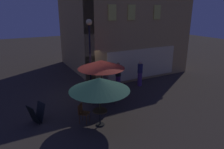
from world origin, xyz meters
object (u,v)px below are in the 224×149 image
Objects in this scene: patron_standing_4 at (118,76)px; cafe_table_1 at (100,115)px; cafe_table_0 at (102,91)px; cafe_chair_0 at (116,93)px; menu_sandwich_board at (37,113)px; cafe_chair_1 at (91,94)px; patron_seated_0 at (113,90)px; cafe_chair_2 at (82,111)px; patron_standing_2 at (140,73)px; patio_umbrella_1 at (99,84)px; street_lamp_near_corner at (90,42)px; patron_seated_1 at (93,91)px; patio_umbrella_0 at (101,64)px; patron_standing_3 at (106,78)px.

cafe_table_1 is at bearing -48.40° from patron_standing_4.
cafe_chair_0 is at bearing -51.13° from cafe_table_0.
menu_sandwich_board reaches higher than cafe_table_0.
cafe_chair_1 is 0.78× the size of patron_seated_0.
patron_standing_2 reaches higher than cafe_chair_2.
cafe_table_1 is 1.45m from patio_umbrella_1.
menu_sandwich_board is 1.16× the size of cafe_table_0.
cafe_table_1 is at bearing -116.95° from cafe_table_0.
street_lamp_near_corner is 5.73× the size of cafe_table_0.
patron_seated_1 is (0.14, 0.04, 0.12)m from cafe_chair_1.
patio_umbrella_0 is at bearing -90.00° from cafe_table_0.
patio_umbrella_1 is at bearing -120.76° from patron_seated_1.
cafe_chair_1 is 1.73m from patron_standing_3.
cafe_table_0 is at bearing -78.61° from street_lamp_near_corner.
patio_umbrella_0 is 1.53m from patron_seated_1.
menu_sandwich_board is at bearing 53.84° from cafe_chair_0.
patron_standing_2 is at bearing 14.40° from patio_umbrella_0.
patron_standing_3 is (1.87, 3.16, -0.98)m from patio_umbrella_1.
patron_standing_2 is at bearing -121.05° from patron_standing_3.
patio_umbrella_0 is 1.44× the size of patron_standing_4.
cafe_table_0 is (3.66, 0.87, 0.07)m from menu_sandwich_board.
patio_umbrella_0 reaches higher than cafe_chair_0.
cafe_chair_1 is at bearing -72.48° from patron_standing_4.
menu_sandwich_board is 0.35× the size of patio_umbrella_1.
cafe_table_0 is 0.86m from cafe_chair_0.
cafe_table_1 is 0.59× the size of patron_seated_1.
patio_umbrella_1 reaches higher than cafe_table_0.
cafe_chair_1 is 1.08× the size of cafe_chair_2.
patron_standing_4 is (2.22, 1.10, 0.19)m from patron_seated_1.
cafe_chair_1 is 2.64m from patron_standing_4.
street_lamp_near_corner is 3.53× the size of patron_seated_0.
patron_standing_4 reaches higher than cafe_chair_2.
patron_seated_1 is at bearing -11.48° from menu_sandwich_board.
patron_seated_1 is at bearing -164.47° from patio_umbrella_0.
patio_umbrella_1 is 5.63m from patron_standing_2.
street_lamp_near_corner is 2.34× the size of patron_standing_3.
patron_standing_3 is 1.06× the size of patron_standing_4.
patio_umbrella_1 reaches higher than patron_standing_3.
cafe_chair_1 is 0.55× the size of patron_standing_4.
cafe_chair_2 reaches higher than cafe_table_0.
cafe_chair_1 is 1.95m from cafe_chair_2.
cafe_table_0 is 0.41× the size of patron_standing_3.
patron_seated_1 is at bearing -164.47° from cafe_table_0.
cafe_chair_2 is 0.48× the size of patron_standing_3.
patio_umbrella_0 is (0.21, -1.04, -1.08)m from street_lamp_near_corner.
cafe_chair_1 is (2.90, 0.66, 0.12)m from menu_sandwich_board.
patron_standing_3 reaches higher than cafe_table_1.
cafe_table_1 is 0.39× the size of patron_standing_3.
patron_standing_4 is at bearing 10.73° from patron_seated_1.
patron_standing_4 reaches higher than cafe_chair_0.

